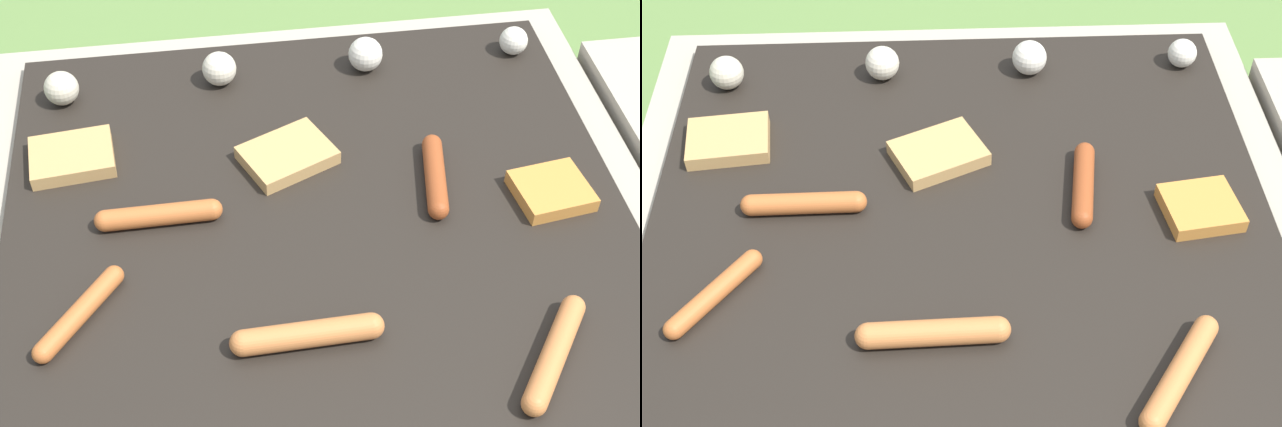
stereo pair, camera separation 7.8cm
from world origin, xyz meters
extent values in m
plane|color=#608442|center=(0.00, 0.00, 0.00)|extent=(14.00, 14.00, 0.00)
cube|color=#A89E8C|center=(0.00, 0.00, 0.19)|extent=(0.91, 0.91, 0.38)
cube|color=black|center=(0.00, 0.00, 0.39)|extent=(0.80, 0.80, 0.02)
cylinder|color=#C6753D|center=(0.23, -0.24, 0.41)|extent=(0.11, 0.13, 0.03)
sphere|color=#C6753D|center=(0.27, -0.18, 0.41)|extent=(0.03, 0.03, 0.03)
sphere|color=#C6753D|center=(0.18, -0.30, 0.41)|extent=(0.03, 0.03, 0.03)
cylinder|color=#93421E|center=(0.16, 0.05, 0.41)|extent=(0.05, 0.13, 0.03)
sphere|color=#93421E|center=(0.15, -0.01, 0.41)|extent=(0.03, 0.03, 0.03)
sphere|color=#93421E|center=(0.17, 0.11, 0.41)|extent=(0.03, 0.03, 0.03)
cylinder|color=#B7602D|center=(-0.29, -0.11, 0.41)|extent=(0.10, 0.12, 0.02)
sphere|color=#B7602D|center=(-0.26, -0.06, 0.41)|extent=(0.02, 0.02, 0.02)
sphere|color=#B7602D|center=(-0.33, -0.16, 0.41)|extent=(0.02, 0.02, 0.02)
cylinder|color=#C6753D|center=(-0.04, -0.18, 0.42)|extent=(0.15, 0.03, 0.03)
sphere|color=#C6753D|center=(0.03, -0.18, 0.42)|extent=(0.03, 0.03, 0.03)
sphere|color=#C6753D|center=(-0.11, -0.18, 0.42)|extent=(0.03, 0.03, 0.03)
cylinder|color=#B7602D|center=(-0.20, 0.03, 0.41)|extent=(0.13, 0.03, 0.03)
sphere|color=#B7602D|center=(-0.13, 0.03, 0.41)|extent=(0.03, 0.03, 0.03)
sphere|color=#B7602D|center=(-0.27, 0.03, 0.41)|extent=(0.03, 0.03, 0.03)
cube|color=#D18438|center=(0.31, 0.01, 0.41)|extent=(0.10, 0.10, 0.02)
cube|color=tan|center=(-0.03, 0.12, 0.41)|extent=(0.14, 0.13, 0.02)
cube|color=tan|center=(-0.32, 0.16, 0.41)|extent=(0.12, 0.10, 0.02)
sphere|color=beige|center=(-0.33, 0.30, 0.42)|extent=(0.05, 0.05, 0.05)
sphere|color=beige|center=(-0.11, 0.31, 0.43)|extent=(0.05, 0.05, 0.05)
sphere|color=silver|center=(0.11, 0.31, 0.43)|extent=(0.05, 0.05, 0.05)
sphere|color=silver|center=(0.35, 0.32, 0.42)|extent=(0.04, 0.04, 0.04)
camera|label=1|loc=(-0.11, -0.76, 1.23)|focal=50.00mm
camera|label=2|loc=(-0.03, -0.77, 1.23)|focal=50.00mm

